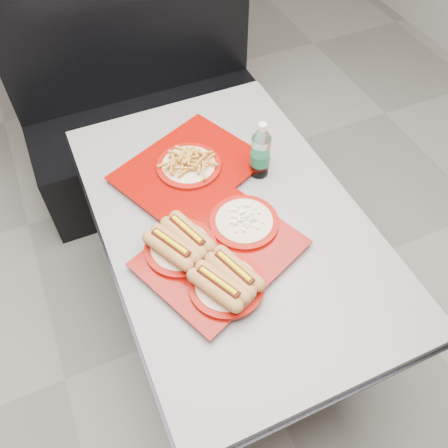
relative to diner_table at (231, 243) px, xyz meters
name	(u,v)px	position (x,y,z in m)	size (l,w,h in m)	color
ground	(229,314)	(0.00, 0.00, -0.58)	(6.00, 6.00, 0.00)	gray
diner_table	(231,243)	(0.00, 0.00, 0.00)	(0.92, 1.42, 0.75)	black
booth_bench	(149,115)	(0.00, 1.09, -0.18)	(1.30, 0.57, 1.35)	black
tray_near	(215,253)	(-0.13, -0.15, 0.21)	(0.61, 0.55, 0.11)	#810803
tray_far	(189,167)	(-0.06, 0.27, 0.19)	(0.63, 0.57, 0.10)	#810803
water_bottle	(260,153)	(0.19, 0.16, 0.27)	(0.08, 0.08, 0.24)	silver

